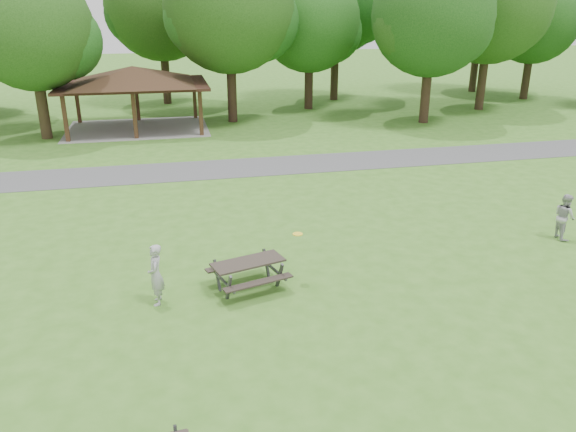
{
  "coord_description": "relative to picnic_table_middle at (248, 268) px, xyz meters",
  "views": [
    {
      "loc": [
        -2.42,
        -11.33,
        7.31
      ],
      "look_at": [
        1.0,
        4.0,
        1.3
      ],
      "focal_mm": 35.0,
      "sensor_mm": 36.0,
      "label": 1
    }
  ],
  "objects": [
    {
      "name": "tree_deep_c",
      "position": [
        11.61,
        29.87,
        6.83
      ],
      "size": [
        8.82,
        8.4,
        11.9
      ],
      "color": "black",
      "rests_on": "ground"
    },
    {
      "name": "pavilion",
      "position": [
        -3.49,
        21.84,
        2.44
      ],
      "size": [
        8.6,
        7.01,
        3.76
      ],
      "color": "#3C2415",
      "rests_on": "ground"
    },
    {
      "name": "tree_row_h",
      "position": [
        20.61,
        23.37,
        6.41
      ],
      "size": [
        8.61,
        8.2,
        11.37
      ],
      "color": "#2F1F15",
      "rests_on": "ground"
    },
    {
      "name": "tree_row_i",
      "position": [
        26.59,
        26.87,
        5.29
      ],
      "size": [
        7.14,
        6.8,
        9.52
      ],
      "color": "black",
      "rests_on": "ground"
    },
    {
      "name": "picnic_table_middle",
      "position": [
        0.0,
        0.0,
        0.0
      ],
      "size": [
        2.28,
        2.02,
        0.84
      ],
      "color": "#2C251F",
      "rests_on": "ground"
    },
    {
      "name": "tree_row_d",
      "position": [
        -8.41,
        20.37,
        5.15
      ],
      "size": [
        6.93,
        6.6,
        9.27
      ],
      "color": "#2F2215",
      "rests_on": "ground"
    },
    {
      "name": "asphalt_path",
      "position": [
        0.51,
        11.84,
        -0.61
      ],
      "size": [
        120.0,
        3.2,
        0.02
      ],
      "primitive_type": "cube",
      "color": "#48484B",
      "rests_on": "ground"
    },
    {
      "name": "tree_deep_d",
      "position": [
        24.61,
        31.37,
        6.41
      ],
      "size": [
        8.4,
        8.0,
        11.27
      ],
      "color": "black",
      "rests_on": "ground"
    },
    {
      "name": "tree_row_e",
      "position": [
        2.61,
        22.87,
        6.16
      ],
      "size": [
        8.4,
        8.0,
        11.02
      ],
      "color": "black",
      "rests_on": "ground"
    },
    {
      "name": "tree_row_g",
      "position": [
        14.6,
        19.87,
        5.71
      ],
      "size": [
        7.77,
        7.4,
        10.25
      ],
      "color": "black",
      "rests_on": "ground"
    },
    {
      "name": "ground",
      "position": [
        0.51,
        -2.16,
        -0.62
      ],
      "size": [
        160.0,
        160.0,
        0.0
      ],
      "primitive_type": "plane",
      "color": "#3B7120",
      "rests_on": "ground"
    },
    {
      "name": "tree_row_f",
      "position": [
        8.6,
        26.37,
        5.22
      ],
      "size": [
        7.35,
        7.0,
        9.55
      ],
      "color": "black",
      "rests_on": "ground"
    },
    {
      "name": "tree_deep_b",
      "position": [
        -1.39,
        30.87,
        6.27
      ],
      "size": [
        8.4,
        8.0,
        11.13
      ],
      "color": "black",
      "rests_on": "ground"
    },
    {
      "name": "frisbee_catcher",
      "position": [
        10.61,
        1.2,
        0.14
      ],
      "size": [
        0.64,
        0.79,
        1.53
      ],
      "primitive_type": "imported",
      "rotation": [
        0.0,
        0.0,
        1.48
      ],
      "color": "#A8A8AA",
      "rests_on": "ground"
    },
    {
      "name": "frisbee_in_flight",
      "position": [
        1.4,
        0.15,
        0.8
      ],
      "size": [
        0.35,
        0.35,
        0.02
      ],
      "color": "yellow",
      "rests_on": "ground"
    },
    {
      "name": "frisbee_thrower",
      "position": [
        -2.41,
        -0.28,
        0.2
      ],
      "size": [
        0.41,
        0.61,
        1.63
      ],
      "primitive_type": "imported",
      "rotation": [
        0.0,
        0.0,
        -1.6
      ],
      "color": "#A2A2A5",
      "rests_on": "ground"
    }
  ]
}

